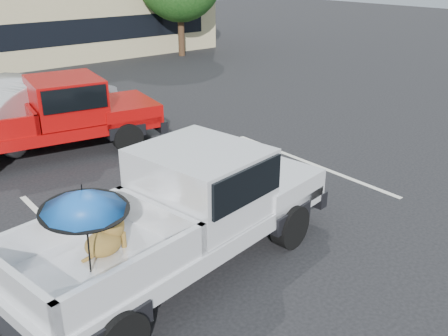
% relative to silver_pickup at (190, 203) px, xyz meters
% --- Properties ---
extents(ground, '(90.00, 90.00, 0.00)m').
position_rel_silver_pickup_xyz_m(ground, '(1.70, -0.35, -1.05)').
color(ground, black).
rests_on(ground, ground).
extents(stripe_left, '(0.12, 5.00, 0.01)m').
position_rel_silver_pickup_xyz_m(stripe_left, '(-1.30, 1.65, -1.05)').
color(stripe_left, silver).
rests_on(stripe_left, ground).
extents(stripe_right, '(0.12, 5.00, 0.01)m').
position_rel_silver_pickup_xyz_m(stripe_right, '(4.70, 1.65, -1.05)').
color(stripe_right, silver).
rests_on(stripe_right, ground).
extents(silver_pickup, '(5.94, 2.88, 2.06)m').
position_rel_silver_pickup_xyz_m(silver_pickup, '(0.00, 0.00, 0.00)').
color(silver_pickup, black).
rests_on(silver_pickup, ground).
extents(red_pickup, '(5.90, 2.82, 1.87)m').
position_rel_silver_pickup_xyz_m(red_pickup, '(0.49, 6.20, -0.03)').
color(red_pickup, black).
rests_on(red_pickup, ground).
extents(silver_sedan, '(5.41, 3.71, 1.69)m').
position_rel_silver_pickup_xyz_m(silver_sedan, '(0.47, 7.89, -0.21)').
color(silver_sedan, '#9FA2A6').
rests_on(silver_sedan, ground).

